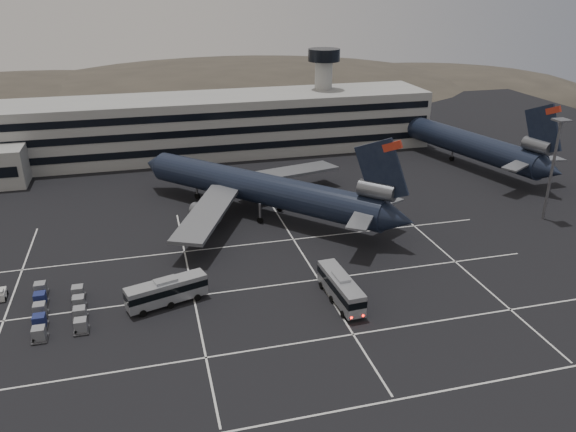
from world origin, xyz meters
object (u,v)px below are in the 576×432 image
object	(u,v)px
bus_far	(167,291)
bus_near	(341,287)
uld_cluster	(58,309)
tug_a	(0,294)
trijet_main	(263,189)

from	to	relation	value
bus_far	bus_near	bearing A→B (deg)	-119.40
bus_far	uld_cluster	size ratio (longest dim) A/B	0.81
tug_a	uld_cluster	distance (m)	10.08
bus_near	uld_cluster	distance (m)	36.95
trijet_main	bus_far	xyz separation A→B (m)	(-18.89, -26.52, -3.16)
trijet_main	tug_a	size ratio (longest dim) A/B	17.74
trijet_main	bus_near	xyz separation A→B (m)	(3.69, -31.55, -3.11)
tug_a	uld_cluster	bearing A→B (deg)	-40.02
trijet_main	uld_cluster	xyz separation A→B (m)	(-32.76, -25.58, -4.39)
uld_cluster	trijet_main	bearing A→B (deg)	37.99
trijet_main	uld_cluster	size ratio (longest dim) A/B	3.36
trijet_main	tug_a	world-z (taller)	trijet_main
bus_near	tug_a	bearing A→B (deg)	161.64
bus_far	trijet_main	bearing A→B (deg)	-52.31
uld_cluster	tug_a	bearing A→B (deg)	142.47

